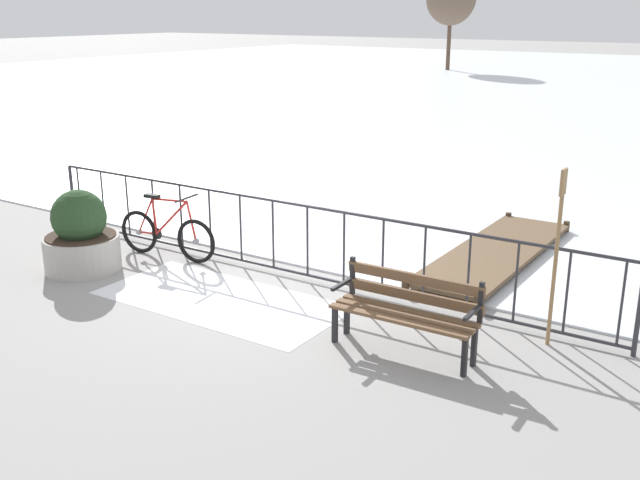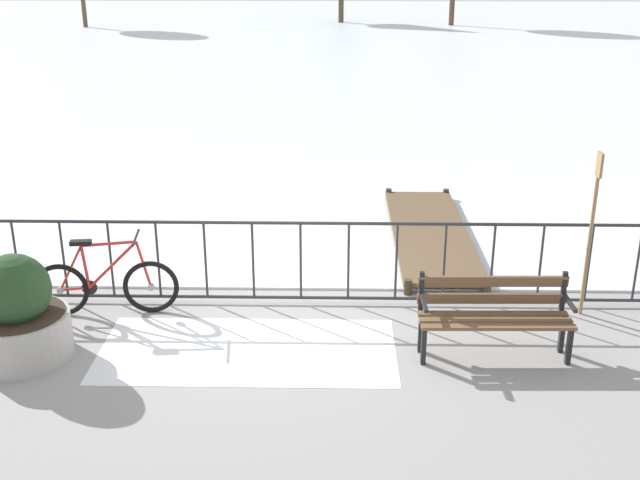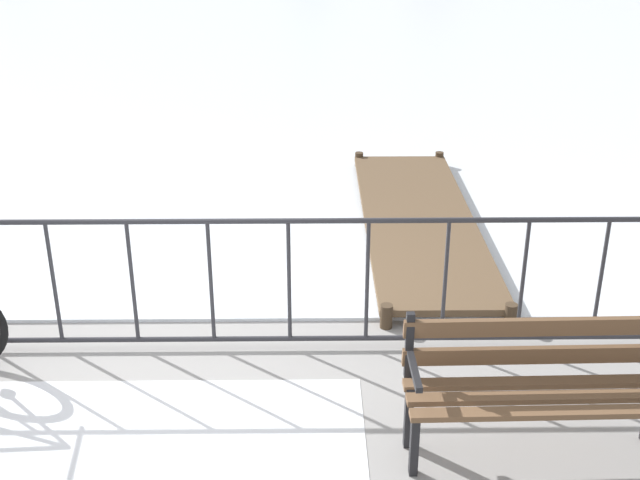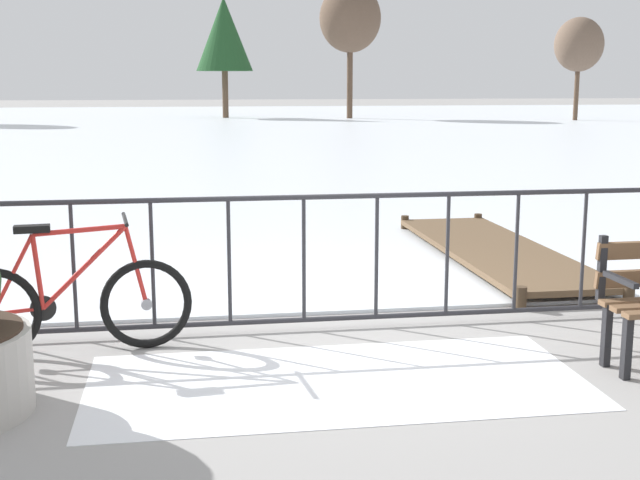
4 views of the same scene
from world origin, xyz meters
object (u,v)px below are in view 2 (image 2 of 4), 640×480
at_px(bicycle_near_railing, 105,286).
at_px(planter_with_shrub, 17,316).
at_px(park_bench, 494,310).
at_px(oar_upright, 592,224).

bearing_deg(bicycle_near_railing, planter_with_shrub, -120.68).
bearing_deg(park_bench, planter_with_shrub, -177.93).
xyz_separation_m(bicycle_near_railing, park_bench, (4.40, -0.87, 0.14)).
bearing_deg(oar_upright, planter_with_shrub, -169.45).
distance_m(planter_with_shrub, oar_upright, 6.41).
xyz_separation_m(park_bench, oar_upright, (1.25, 0.99, 0.63)).
bearing_deg(park_bench, oar_upright, 38.22).
xyz_separation_m(bicycle_near_railing, planter_with_shrub, (-0.62, -1.05, 0.12)).
relative_size(bicycle_near_railing, park_bench, 1.06).
height_order(park_bench, oar_upright, oar_upright).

